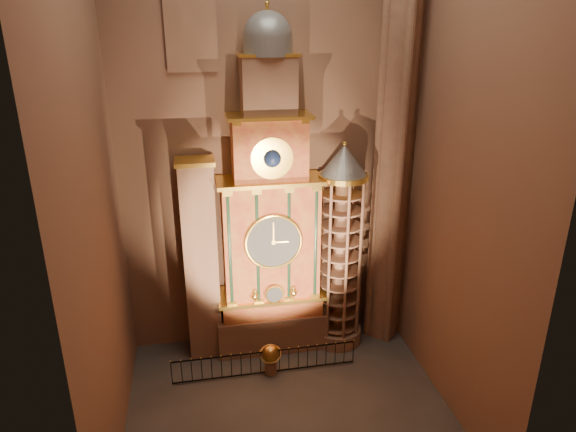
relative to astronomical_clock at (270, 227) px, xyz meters
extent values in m
plane|color=#383330|center=(0.00, -4.96, -6.68)|extent=(14.00, 14.00, 0.00)
plane|color=brown|center=(0.00, 1.04, 4.32)|extent=(22.00, 0.00, 22.00)
plane|color=brown|center=(-7.00, -4.96, 4.32)|extent=(0.00, 22.00, 22.00)
plane|color=brown|center=(7.00, -4.96, 4.32)|extent=(0.00, 22.00, 22.00)
cube|color=#8C634C|center=(0.00, 0.04, -5.68)|extent=(5.60, 2.20, 2.00)
cube|color=maroon|center=(0.00, 0.04, -4.18)|extent=(5.00, 2.00, 1.00)
cube|color=yellow|center=(0.00, -0.01, -3.63)|extent=(5.40, 2.30, 0.18)
cube|color=maroon|center=(0.00, 0.04, -0.68)|extent=(4.60, 2.00, 6.00)
cylinder|color=black|center=(-2.05, -0.82, -0.68)|extent=(0.32, 0.32, 5.60)
cylinder|color=black|center=(-0.75, -0.82, -0.68)|extent=(0.32, 0.32, 5.60)
cylinder|color=black|center=(0.75, -0.82, -0.68)|extent=(0.32, 0.32, 5.60)
cylinder|color=black|center=(2.05, -0.82, -0.68)|extent=(0.32, 0.32, 5.60)
cube|color=yellow|center=(0.00, -0.01, 2.37)|extent=(5.00, 2.25, 0.18)
cylinder|color=#2D3033|center=(0.00, -0.97, -0.38)|extent=(2.60, 0.12, 2.60)
torus|color=yellow|center=(0.00, -1.02, -0.38)|extent=(2.80, 0.16, 2.80)
cylinder|color=yellow|center=(0.00, -1.12, -3.08)|extent=(0.90, 0.10, 0.90)
sphere|color=yellow|center=(-0.95, -1.07, -3.13)|extent=(0.36, 0.36, 0.36)
sphere|color=yellow|center=(0.95, -1.07, -3.13)|extent=(0.36, 0.36, 0.36)
cube|color=maroon|center=(0.00, 0.04, 3.82)|extent=(3.40, 1.80, 3.00)
sphere|color=#0C153D|center=(0.00, -0.87, 3.62)|extent=(0.80, 0.80, 0.80)
cube|color=yellow|center=(0.00, -0.01, 5.37)|extent=(3.80, 2.00, 0.15)
cube|color=#8C634C|center=(0.00, 0.04, 6.62)|extent=(2.40, 1.60, 2.60)
sphere|color=slate|center=(0.00, 0.04, 8.72)|extent=(2.10, 2.10, 2.10)
cylinder|color=yellow|center=(0.00, 0.04, 9.62)|extent=(0.14, 0.14, 0.80)
cube|color=#8C634C|center=(-3.40, 0.04, -1.68)|extent=(1.60, 1.40, 10.00)
cube|color=yellow|center=(-3.40, -0.38, -3.68)|extent=(1.35, 0.10, 2.10)
cube|color=#4D2314|center=(-3.40, -0.44, -3.68)|extent=(1.05, 0.04, 1.75)
cube|color=yellow|center=(-3.40, -0.38, -1.08)|extent=(1.35, 0.10, 2.10)
cube|color=#4D2314|center=(-3.40, -0.44, -1.08)|extent=(1.05, 0.04, 1.75)
cube|color=yellow|center=(-3.40, -0.38, 1.52)|extent=(1.35, 0.10, 2.10)
cube|color=#4D2314|center=(-3.40, -0.44, 1.52)|extent=(1.05, 0.04, 1.75)
cube|color=yellow|center=(-3.40, 0.04, 3.42)|extent=(1.80, 1.60, 0.20)
cylinder|color=#8C634C|center=(3.50, -0.26, -6.28)|extent=(2.50, 2.50, 0.80)
cylinder|color=#8C634C|center=(3.50, -0.26, -1.78)|extent=(0.70, 0.70, 8.20)
cylinder|color=yellow|center=(3.50, -0.26, 2.42)|extent=(2.40, 2.40, 0.25)
cone|color=slate|center=(3.50, -0.26, 3.22)|extent=(2.30, 2.30, 1.50)
sphere|color=yellow|center=(3.50, -0.26, 4.02)|extent=(0.20, 0.20, 0.20)
cylinder|color=#8C634C|center=(6.10, 0.04, 4.32)|extent=(1.60, 1.60, 22.00)
cylinder|color=#8C634C|center=(6.90, 0.04, 4.32)|extent=(0.44, 0.44, 22.00)
cylinder|color=#8C634C|center=(5.30, 0.04, 4.32)|extent=(0.44, 0.44, 22.00)
cylinder|color=#8C634C|center=(6.10, 0.84, 4.32)|extent=(0.44, 0.44, 22.00)
cylinder|color=#8C634C|center=(6.10, -0.76, 4.32)|extent=(0.44, 0.44, 22.00)
cube|color=navy|center=(-3.20, 0.98, 9.82)|extent=(2.00, 0.10, 5.00)
cube|color=#8C634C|center=(-3.20, 0.92, 9.82)|extent=(2.20, 0.06, 5.20)
cylinder|color=#8C634C|center=(-0.42, -2.40, -6.34)|extent=(0.57, 0.57, 0.67)
sphere|color=#AF7731|center=(-0.42, -2.40, -5.58)|extent=(0.86, 0.86, 0.86)
torus|color=#AF7731|center=(-0.42, -2.40, -5.58)|extent=(1.25, 1.20, 0.46)
cube|color=black|center=(-0.68, -2.43, -5.40)|extent=(8.81, 0.12, 0.05)
cube|color=black|center=(-0.68, -2.43, -6.57)|extent=(8.81, 0.12, 0.05)
camera|label=1|loc=(-3.32, -22.80, 9.31)|focal=32.00mm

